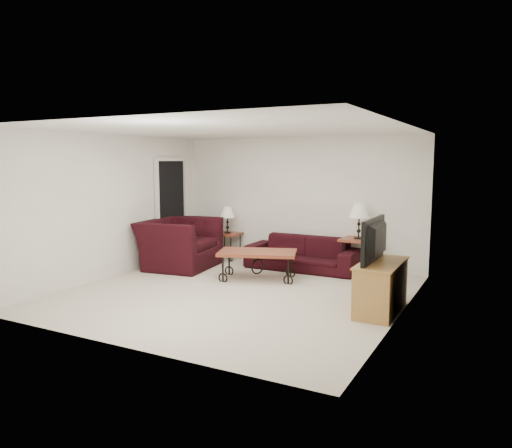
{
  "coord_description": "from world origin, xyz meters",
  "views": [
    {
      "loc": [
        3.72,
        -6.39,
        2.04
      ],
      "look_at": [
        0.0,
        0.7,
        1.0
      ],
      "focal_mm": 34.23,
      "sensor_mm": 36.0,
      "label": 1
    }
  ],
  "objects_px": {
    "armchair": "(180,244)",
    "television": "(381,240)",
    "lamp_left": "(227,220)",
    "lamp_right": "(359,221)",
    "tv_stand": "(381,287)",
    "backpack": "(371,269)",
    "sofa": "(303,253)",
    "side_table_left": "(228,246)",
    "coffee_table": "(257,265)",
    "side_table_right": "(358,256)"
  },
  "relations": [
    {
      "from": "television",
      "to": "coffee_table",
      "type": "bearing_deg",
      "value": -110.21
    },
    {
      "from": "armchair",
      "to": "side_table_right",
      "type": "bearing_deg",
      "value": -78.5
    },
    {
      "from": "armchair",
      "to": "television",
      "type": "relative_size",
      "value": 1.38
    },
    {
      "from": "coffee_table",
      "to": "lamp_left",
      "type": "bearing_deg",
      "value": 137.21
    },
    {
      "from": "armchair",
      "to": "television",
      "type": "height_order",
      "value": "television"
    },
    {
      "from": "tv_stand",
      "to": "television",
      "type": "bearing_deg",
      "value": -180.0
    },
    {
      "from": "side_table_right",
      "to": "lamp_left",
      "type": "xyz_separation_m",
      "value": [
        -2.77,
        0.0,
        0.5
      ]
    },
    {
      "from": "side_table_right",
      "to": "lamp_left",
      "type": "bearing_deg",
      "value": 180.0
    },
    {
      "from": "lamp_left",
      "to": "sofa",
      "type": "bearing_deg",
      "value": -5.86
    },
    {
      "from": "coffee_table",
      "to": "side_table_right",
      "type": "bearing_deg",
      "value": 41.64
    },
    {
      "from": "lamp_left",
      "to": "lamp_right",
      "type": "xyz_separation_m",
      "value": [
        2.77,
        0.0,
        0.14
      ]
    },
    {
      "from": "sofa",
      "to": "lamp_right",
      "type": "xyz_separation_m",
      "value": [
        1.01,
        0.18,
        0.65
      ]
    },
    {
      "from": "lamp_right",
      "to": "side_table_left",
      "type": "bearing_deg",
      "value": 180.0
    },
    {
      "from": "television",
      "to": "lamp_right",
      "type": "bearing_deg",
      "value": -156.9
    },
    {
      "from": "lamp_left",
      "to": "lamp_right",
      "type": "height_order",
      "value": "lamp_right"
    },
    {
      "from": "lamp_right",
      "to": "armchair",
      "type": "xyz_separation_m",
      "value": [
        -3.19,
        -1.09,
        -0.5
      ]
    },
    {
      "from": "tv_stand",
      "to": "side_table_left",
      "type": "bearing_deg",
      "value": 150.26
    },
    {
      "from": "side_table_left",
      "to": "lamp_left",
      "type": "bearing_deg",
      "value": 0.0
    },
    {
      "from": "sofa",
      "to": "tv_stand",
      "type": "height_order",
      "value": "tv_stand"
    },
    {
      "from": "coffee_table",
      "to": "armchair",
      "type": "bearing_deg",
      "value": 174.82
    },
    {
      "from": "sofa",
      "to": "side_table_left",
      "type": "distance_m",
      "value": 1.76
    },
    {
      "from": "lamp_left",
      "to": "television",
      "type": "bearing_deg",
      "value": -29.87
    },
    {
      "from": "lamp_left",
      "to": "side_table_left",
      "type": "bearing_deg",
      "value": 0.0
    },
    {
      "from": "armchair",
      "to": "television",
      "type": "bearing_deg",
      "value": -111.35
    },
    {
      "from": "lamp_left",
      "to": "armchair",
      "type": "height_order",
      "value": "lamp_left"
    },
    {
      "from": "lamp_right",
      "to": "backpack",
      "type": "relative_size",
      "value": 1.47
    },
    {
      "from": "backpack",
      "to": "side_table_left",
      "type": "bearing_deg",
      "value": -176.63
    },
    {
      "from": "lamp_right",
      "to": "coffee_table",
      "type": "bearing_deg",
      "value": -138.36
    },
    {
      "from": "side_table_left",
      "to": "television",
      "type": "bearing_deg",
      "value": -29.87
    },
    {
      "from": "lamp_left",
      "to": "armchair",
      "type": "relative_size",
      "value": 0.39
    },
    {
      "from": "sofa",
      "to": "side_table_right",
      "type": "xyz_separation_m",
      "value": [
        1.01,
        0.18,
        0.01
      ]
    },
    {
      "from": "lamp_right",
      "to": "coffee_table",
      "type": "relative_size",
      "value": 0.49
    },
    {
      "from": "coffee_table",
      "to": "side_table_left",
      "type": "bearing_deg",
      "value": 137.21
    },
    {
      "from": "sofa",
      "to": "television",
      "type": "bearing_deg",
      "value": -45.19
    },
    {
      "from": "coffee_table",
      "to": "television",
      "type": "bearing_deg",
      "value": -20.21
    },
    {
      "from": "side_table_left",
      "to": "lamp_left",
      "type": "height_order",
      "value": "lamp_left"
    },
    {
      "from": "side_table_left",
      "to": "lamp_right",
      "type": "bearing_deg",
      "value": 0.0
    },
    {
      "from": "side_table_left",
      "to": "tv_stand",
      "type": "relative_size",
      "value": 0.48
    },
    {
      "from": "lamp_right",
      "to": "backpack",
      "type": "height_order",
      "value": "lamp_right"
    },
    {
      "from": "tv_stand",
      "to": "backpack",
      "type": "distance_m",
      "value": 1.69
    },
    {
      "from": "tv_stand",
      "to": "backpack",
      "type": "xyz_separation_m",
      "value": [
        -0.54,
        1.6,
        -0.13
      ]
    },
    {
      "from": "side_table_right",
      "to": "lamp_left",
      "type": "relative_size",
      "value": 1.17
    },
    {
      "from": "lamp_left",
      "to": "tv_stand",
      "type": "distance_m",
      "value": 4.27
    },
    {
      "from": "backpack",
      "to": "coffee_table",
      "type": "bearing_deg",
      "value": -144.76
    },
    {
      "from": "sofa",
      "to": "lamp_left",
      "type": "bearing_deg",
      "value": 174.14
    },
    {
      "from": "tv_stand",
      "to": "coffee_table",
      "type": "bearing_deg",
      "value": 159.95
    },
    {
      "from": "sofa",
      "to": "side_table_left",
      "type": "relative_size",
      "value": 3.85
    },
    {
      "from": "armchair",
      "to": "television",
      "type": "distance_m",
      "value": 4.24
    },
    {
      "from": "side_table_left",
      "to": "lamp_left",
      "type": "distance_m",
      "value": 0.55
    },
    {
      "from": "side_table_left",
      "to": "lamp_right",
      "type": "height_order",
      "value": "lamp_right"
    }
  ]
}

